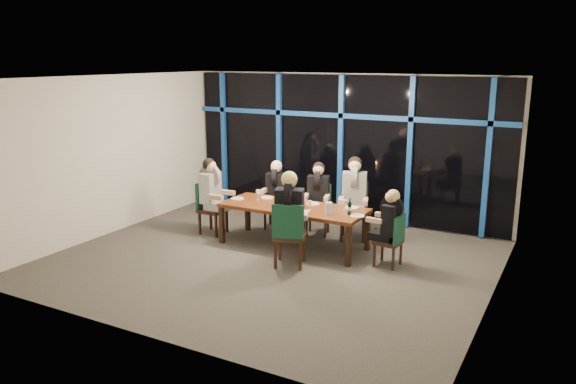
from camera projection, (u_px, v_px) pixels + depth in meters
name	position (u px, v px, depth m)	size (l,w,h in m)	color
room	(270.00, 140.00, 8.93)	(7.04, 7.00, 3.02)	#514C47
window_wall	(342.00, 145.00, 11.55)	(6.86, 0.43, 2.94)	black
dining_table	(293.00, 210.00, 9.93)	(2.60, 1.00, 0.75)	brown
chair_far_left	(277.00, 202.00, 11.14)	(0.51, 0.51, 0.92)	black
chair_far_mid	(319.00, 207.00, 10.72)	(0.55, 0.55, 0.96)	black
chair_far_right	(354.00, 207.00, 10.45)	(0.62, 0.62, 1.06)	black
chair_end_left	(209.00, 205.00, 10.75)	(0.48, 0.48, 1.00)	black
chair_end_right	(393.00, 238.00, 9.01)	(0.43, 0.43, 0.87)	black
chair_near_mid	(289.00, 232.00, 8.96)	(0.63, 0.63, 1.08)	black
diner_far_left	(276.00, 185.00, 10.98)	(0.51, 0.62, 0.90)	black
diner_far_mid	(318.00, 188.00, 10.55)	(0.56, 0.65, 0.93)	black
diner_far_right	(354.00, 186.00, 10.26)	(0.63, 0.72, 1.03)	black
diner_end_left	(212.00, 185.00, 10.62)	(0.63, 0.50, 0.97)	black
diner_end_right	(389.00, 216.00, 8.97)	(0.56, 0.45, 0.85)	black
diner_near_mid	(290.00, 205.00, 8.95)	(0.64, 0.73, 1.05)	black
plate_far_left	(267.00, 198.00, 10.48)	(0.24, 0.24, 0.01)	white
plate_far_mid	(313.00, 204.00, 10.05)	(0.24, 0.24, 0.01)	white
plate_far_right	(352.00, 208.00, 9.78)	(0.24, 0.24, 0.01)	white
plate_end_left	(238.00, 199.00, 10.42)	(0.24, 0.24, 0.01)	white
plate_end_right	(357.00, 216.00, 9.28)	(0.24, 0.24, 0.01)	white
plate_near_mid	(295.00, 211.00, 9.55)	(0.24, 0.24, 0.01)	white
wine_bottle	(350.00, 208.00, 9.34)	(0.07, 0.07, 0.30)	black
water_pitcher	(329.00, 208.00, 9.37)	(0.13, 0.11, 0.21)	silver
tea_light	(288.00, 207.00, 9.80)	(0.05, 0.05, 0.03)	#FCA04B
wine_glass_a	(278.00, 199.00, 9.84)	(0.07, 0.07, 0.19)	silver
wine_glass_b	(302.00, 200.00, 9.88)	(0.06, 0.06, 0.16)	silver
wine_glass_c	(310.00, 203.00, 9.63)	(0.07, 0.07, 0.17)	silver
wine_glass_d	(258.00, 193.00, 10.31)	(0.07, 0.07, 0.19)	silver
wine_glass_e	(345.00, 203.00, 9.62)	(0.07, 0.07, 0.18)	silver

